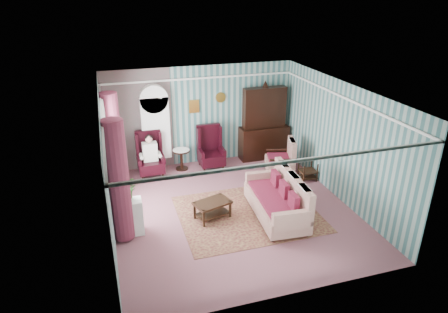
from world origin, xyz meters
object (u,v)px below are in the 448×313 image
object	(u,v)px
wingback_left	(150,155)
seated_woman	(150,156)
plant_stand	(130,217)
sofa	(276,198)
dresser_hutch	(264,121)
wingback_right	(211,148)
coffee_table	(212,210)
floral_armchair	(280,158)
nest_table	(308,171)
round_side_table	(182,160)
bookcase	(156,133)

from	to	relation	value
wingback_left	seated_woman	xyz separation A→B (m)	(0.00, 0.00, -0.04)
plant_stand	sofa	distance (m)	3.27
dresser_hutch	wingback_left	bearing A→B (deg)	-175.59
wingback_left	wingback_right	bearing A→B (deg)	0.00
dresser_hutch	coffee_table	xyz separation A→B (m)	(-2.45, -2.94, -0.97)
plant_stand	floral_armchair	world-z (taller)	floral_armchair
nest_table	dresser_hutch	bearing A→B (deg)	107.39
round_side_table	coffee_table	distance (m)	2.83
bookcase	sofa	bearing A→B (deg)	-57.18
wingback_left	round_side_table	xyz separation A→B (m)	(0.90, 0.15, -0.33)
nest_table	floral_armchair	xyz separation A→B (m)	(-0.57, 0.60, 0.21)
round_side_table	nest_table	world-z (taller)	round_side_table
bookcase	sofa	world-z (taller)	bookcase
wingback_left	dresser_hutch	bearing A→B (deg)	4.41
seated_woman	round_side_table	world-z (taller)	seated_woman
wingback_right	coffee_table	bearing A→B (deg)	-104.68
dresser_hutch	sofa	world-z (taller)	dresser_hutch
sofa	floral_armchair	bearing A→B (deg)	-22.71
nest_table	round_side_table	bearing A→B (deg)	151.80
seated_woman	round_side_table	distance (m)	0.96
round_side_table	nest_table	bearing A→B (deg)	-28.20
sofa	dresser_hutch	bearing A→B (deg)	-13.67
wingback_right	round_side_table	bearing A→B (deg)	169.99
seated_woman	sofa	world-z (taller)	seated_woman
sofa	coffee_table	bearing A→B (deg)	79.26
bookcase	seated_woman	world-z (taller)	bookcase
round_side_table	plant_stand	size ratio (longest dim) A/B	0.75
plant_stand	sofa	world-z (taller)	sofa
plant_stand	wingback_right	bearing A→B (deg)	47.16
seated_woman	coffee_table	xyz separation A→B (m)	(1.05, -2.67, -0.38)
round_side_table	nest_table	size ratio (longest dim) A/B	1.11
plant_stand	nest_table	bearing A→B (deg)	13.84
seated_woman	floral_armchair	size ratio (longest dim) A/B	1.22
floral_armchair	wingback_left	bearing A→B (deg)	90.65
dresser_hutch	wingback_right	world-z (taller)	dresser_hutch
nest_table	wingback_right	bearing A→B (deg)	146.25
dresser_hutch	sofa	distance (m)	3.53
wingback_right	floral_armchair	world-z (taller)	wingback_right
floral_armchair	coffee_table	xyz separation A→B (m)	(-2.45, -1.72, -0.27)
bookcase	floral_armchair	bearing A→B (deg)	-22.41
round_side_table	plant_stand	bearing A→B (deg)	-120.38
wingback_right	round_side_table	distance (m)	0.92
wingback_left	floral_armchair	world-z (taller)	wingback_left
nest_table	plant_stand	xyz separation A→B (m)	(-4.87, -1.20, 0.13)
bookcase	nest_table	xyz separation A→B (m)	(3.82, -1.94, -0.85)
bookcase	sofa	xyz separation A→B (m)	(2.21, -3.43, -0.63)
wingback_right	floral_armchair	distance (m)	2.00
wingback_right	seated_woman	distance (m)	1.75
sofa	plant_stand	bearing A→B (deg)	88.79
coffee_table	sofa	bearing A→B (deg)	-14.55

